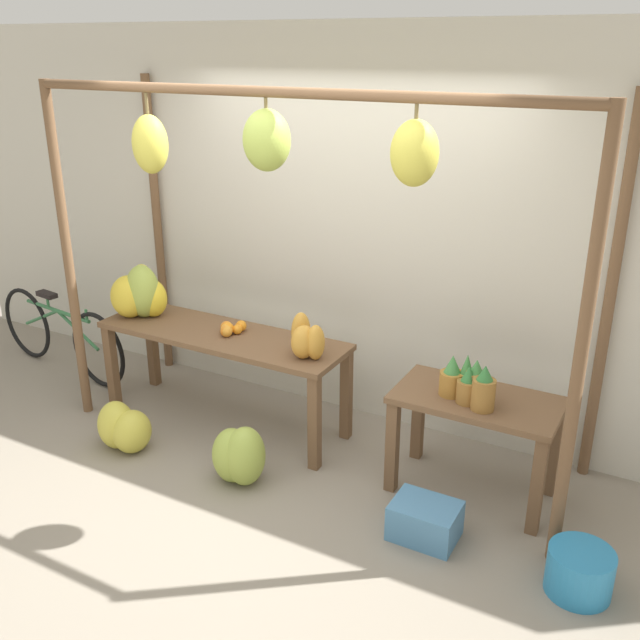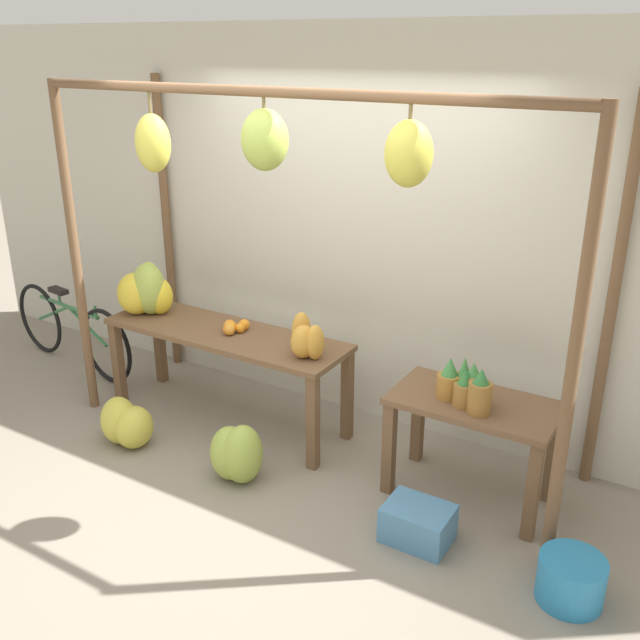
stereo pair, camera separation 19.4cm
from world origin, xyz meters
name	(u,v)px [view 1 (the left image)]	position (x,y,z in m)	size (l,w,h in m)	color
ground_plane	(252,499)	(0.00, 0.00, 0.00)	(20.00, 20.00, 0.00)	gray
shop_wall_back	(355,231)	(0.00, 1.40, 1.40)	(8.00, 0.08, 2.80)	beige
stall_awning	(291,198)	(-0.01, 0.54, 1.80)	(3.58, 1.12, 2.44)	brown
display_table_main	(223,346)	(-0.72, 0.73, 0.61)	(1.88, 0.56, 0.72)	brown
display_table_side	(475,418)	(1.16, 0.74, 0.52)	(0.99, 0.54, 0.67)	brown
banana_pile_on_table	(142,294)	(-1.45, 0.73, 0.89)	(0.45, 0.43, 0.40)	yellow
orange_pile	(229,329)	(-0.65, 0.74, 0.76)	(0.16, 0.22, 0.09)	orange
pineapple_cluster	(469,384)	(1.12, 0.67, 0.78)	(0.36, 0.24, 0.28)	#A3702D
banana_pile_ground_left	(124,428)	(-1.11, 0.07, 0.16)	(0.46, 0.38, 0.35)	gold
banana_pile_ground_right	(239,456)	(-0.18, 0.13, 0.19)	(0.42, 0.38, 0.40)	#9EB247
fruit_crate_white	(425,521)	(1.07, 0.18, 0.11)	(0.38, 0.29, 0.22)	#4C84B2
blue_bucket	(580,572)	(1.93, 0.15, 0.12)	(0.34, 0.34, 0.25)	teal
parked_bicycle	(61,334)	(-2.47, 0.79, 0.34)	(1.63, 0.25, 0.69)	black
papaya_pile	(306,339)	(0.02, 0.67, 0.84)	(0.30, 0.28, 0.28)	gold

